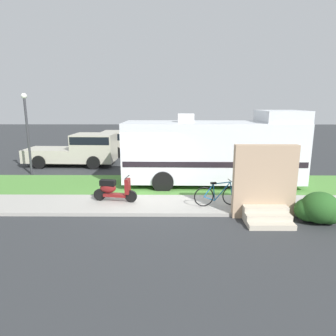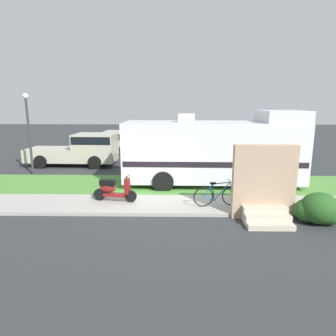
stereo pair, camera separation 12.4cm
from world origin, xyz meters
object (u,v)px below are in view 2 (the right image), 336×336
(pickup_truck_far, at_px, (137,142))
(street_lamp_post, at_px, (28,126))
(scooter, at_px, (113,189))
(bottle_green, at_px, (271,200))
(bicycle, at_px, (218,195))
(pickup_truck_near, at_px, (82,149))
(motorhome_rv, at_px, (215,151))

(pickup_truck_far, relative_size, street_lamp_post, 1.40)
(scooter, xyz_separation_m, bottle_green, (5.75, -0.17, -0.33))
(scooter, height_order, bicycle, scooter)
(bottle_green, distance_m, street_lamp_post, 12.10)
(scooter, relative_size, street_lamp_post, 0.40)
(scooter, bearing_deg, bicycle, -7.00)
(pickup_truck_near, bearing_deg, motorhome_rv, -29.85)
(bottle_green, xyz_separation_m, street_lamp_post, (-10.90, 4.75, 2.28))
(bottle_green, bearing_deg, pickup_truck_far, 119.80)
(motorhome_rv, xyz_separation_m, bicycle, (-0.28, -3.17, -1.08))
(pickup_truck_near, bearing_deg, bicycle, -46.41)
(pickup_truck_near, xyz_separation_m, street_lamp_post, (-1.94, -2.31, 1.53))
(motorhome_rv, relative_size, pickup_truck_near, 1.48)
(pickup_truck_near, xyz_separation_m, bottle_green, (8.96, -7.06, -0.75))
(pickup_truck_far, bearing_deg, motorhome_rv, -60.37)
(motorhome_rv, height_order, bottle_green, motorhome_rv)
(bicycle, bearing_deg, scooter, 173.00)
(pickup_truck_near, bearing_deg, street_lamp_post, -129.99)
(bicycle, relative_size, pickup_truck_far, 0.30)
(motorhome_rv, distance_m, bicycle, 3.36)
(scooter, bearing_deg, pickup_truck_far, 92.05)
(pickup_truck_near, bearing_deg, scooter, -64.97)
(scooter, distance_m, street_lamp_post, 7.16)
(street_lamp_post, bearing_deg, bottle_green, -23.54)
(bicycle, xyz_separation_m, street_lamp_post, (-8.93, 5.04, 2.02))
(scooter, height_order, street_lamp_post, street_lamp_post)
(scooter, relative_size, bottle_green, 5.45)
(pickup_truck_near, distance_m, pickup_truck_far, 4.61)
(scooter, bearing_deg, bottle_green, -1.73)
(bicycle, bearing_deg, street_lamp_post, 150.58)
(motorhome_rv, distance_m, street_lamp_post, 9.45)
(bicycle, distance_m, bottle_green, 2.00)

